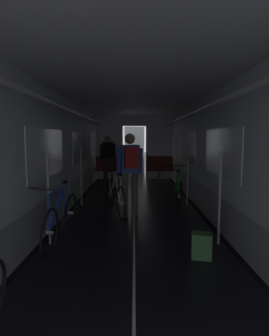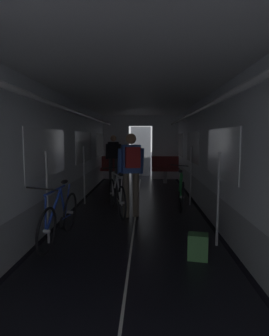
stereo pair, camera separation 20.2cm
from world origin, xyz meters
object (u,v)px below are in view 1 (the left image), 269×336
Objects in this scene: bicycle_white_in_aisle at (115,196)px; person_cyclist_aisle at (130,167)px; bicycle_blue at (61,218)px; bicycle_green at (179,190)px; backpack_on_floor at (202,246)px; bench_seat_far_left at (109,167)px; bench_seat_far_right at (160,167)px; person_standing_near_bench at (108,156)px.

person_cyclist_aisle is at bearing -39.94° from bicycle_white_in_aisle.
person_cyclist_aisle is at bearing 54.38° from bicycle_blue.
bicycle_green is 4.97× the size of backpack_on_floor.
bench_seat_far_left is at bearing 100.39° from person_cyclist_aisle.
bench_seat_far_right is (1.80, 0.00, 0.00)m from bench_seat_far_left.
bicycle_blue is at bearing -108.77° from bench_seat_far_right.
bench_seat_far_right is at bearing 11.83° from person_standing_near_bench.
bicycle_green reaches higher than bicycle_white_in_aisle.
bicycle_green is 1.04× the size of bicycle_white_in_aisle.
person_standing_near_bench is (-1.80, -0.38, 0.41)m from bench_seat_far_right.
bench_seat_far_left is at bearing 180.00° from bench_seat_far_right.
bicycle_white_in_aisle is at bearing 119.87° from backpack_on_floor.
bicycle_white_in_aisle is at bearing -82.61° from person_standing_near_bench.
bench_seat_far_right reaches higher than backpack_on_floor.
bicycle_blue is (-0.21, -5.91, -0.18)m from bench_seat_far_left.
bicycle_blue reaches higher than bicycle_white_in_aisle.
bicycle_green is (0.13, -3.58, -0.18)m from bench_seat_far_right.
bicycle_blue is 4.98× the size of backpack_on_floor.
person_standing_near_bench reaches higher than bench_seat_far_right.
bicycle_green is at bearing 87.47° from backpack_on_floor.
bench_seat_far_left is 0.58× the size of person_cyclist_aisle.
bench_seat_far_right is 0.60× the size of bicycle_white_in_aisle.
bench_seat_far_left reaches higher than bicycle_green.
person_standing_near_bench is at bearing 101.28° from person_cyclist_aisle.
bicycle_blue is 1.88m from person_cyclist_aisle.
bicycle_green is 1.00× the size of person_standing_near_bench.
backpack_on_floor is (0.98, -2.00, -0.85)m from person_cyclist_aisle.
bench_seat_far_left is 4.57m from person_cyclist_aisle.
person_cyclist_aisle reaches higher than bench_seat_far_left.
person_cyclist_aisle is (-0.98, -4.48, 0.45)m from bench_seat_far_right.
person_standing_near_bench reaches higher than bicycle_blue.
person_standing_near_bench is (0.00, -0.38, 0.41)m from bench_seat_far_left.
bench_seat_far_left reaches higher than bicycle_white_in_aisle.
bicycle_blue is at bearing -125.62° from person_cyclist_aisle.
bicycle_blue is 3.17m from bicycle_green.
person_cyclist_aisle reaches higher than bench_seat_far_right.
person_cyclist_aisle is 2.38m from backpack_on_floor.
backpack_on_floor is at bearing -15.67° from bicycle_blue.
backpack_on_floor is (1.80, -6.48, -0.40)m from bench_seat_far_left.
backpack_on_floor is (1.30, -2.27, -0.21)m from bicycle_white_in_aisle.
person_standing_near_bench is at bearing 106.44° from backpack_on_floor.
bench_seat_far_right is 2.89× the size of backpack_on_floor.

